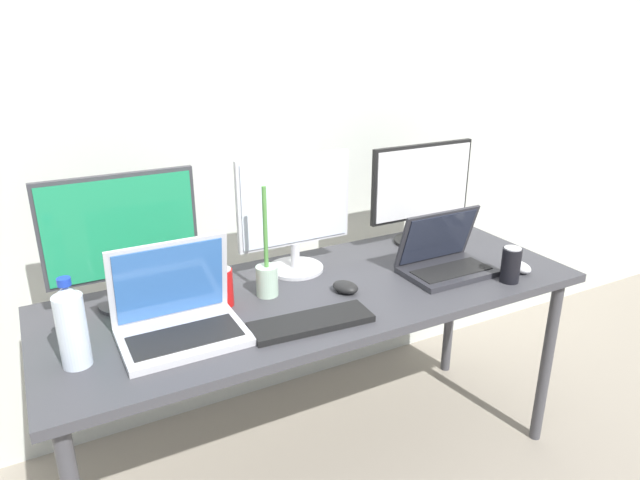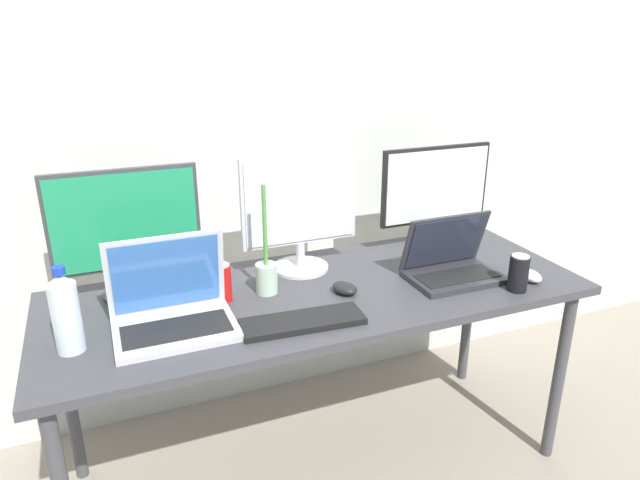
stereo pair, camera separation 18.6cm
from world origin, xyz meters
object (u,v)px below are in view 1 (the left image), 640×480
at_px(monitor_right, 422,190).
at_px(soda_can_near_keyboard, 223,287).
at_px(work_desk, 320,306).
at_px(water_bottle, 72,326).
at_px(mouse_by_laptop, 345,287).
at_px(bamboo_vase, 267,276).
at_px(keyboard_main, 311,322).
at_px(laptop_secondary, 444,258).
at_px(laptop_silver, 178,315).
at_px(soda_can_by_laptop, 511,265).
at_px(monitor_left, 122,236).
at_px(monitor_center, 294,211).
at_px(mouse_by_keyboard, 519,267).

xyz_separation_m(monitor_right, soda_can_near_keyboard, (-0.89, -0.16, -0.16)).
height_order(work_desk, soda_can_near_keyboard, soda_can_near_keyboard).
relative_size(monitor_right, water_bottle, 1.85).
distance_m(mouse_by_laptop, bamboo_vase, 0.26).
bearing_deg(keyboard_main, laptop_secondary, 15.87).
distance_m(laptop_silver, soda_can_near_keyboard, 0.21).
bearing_deg(laptop_secondary, soda_can_near_keyboard, 171.20).
xyz_separation_m(soda_can_by_laptop, bamboo_vase, (-0.79, 0.30, 0.00)).
xyz_separation_m(laptop_secondary, bamboo_vase, (-0.64, 0.12, 0.01)).
xyz_separation_m(monitor_left, keyboard_main, (0.45, -0.40, -0.22)).
bearing_deg(monitor_center, monitor_left, 179.01).
bearing_deg(mouse_by_laptop, work_desk, 117.58).
xyz_separation_m(monitor_left, mouse_by_keyboard, (1.30, -0.40, -0.21)).
distance_m(work_desk, monitor_center, 0.35).
relative_size(work_desk, monitor_right, 3.91).
bearing_deg(mouse_by_keyboard, work_desk, 169.22).
bearing_deg(monitor_left, soda_can_by_laptop, -20.57).
bearing_deg(laptop_silver, mouse_by_laptop, 1.20).
xyz_separation_m(soda_can_near_keyboard, soda_can_by_laptop, (0.94, -0.30, 0.00)).
height_order(keyboard_main, soda_can_by_laptop, soda_can_by_laptop).
bearing_deg(monitor_center, keyboard_main, -109.00).
xyz_separation_m(monitor_right, keyboard_main, (-0.71, -0.41, -0.22)).
distance_m(laptop_secondary, keyboard_main, 0.62).
xyz_separation_m(monitor_right, mouse_by_keyboard, (0.14, -0.41, -0.21)).
distance_m(monitor_left, monitor_center, 0.58).
bearing_deg(monitor_left, mouse_by_laptop, -21.34).
bearing_deg(water_bottle, monitor_right, 12.63).
bearing_deg(work_desk, bamboo_vase, 164.56).
distance_m(keyboard_main, soda_can_near_keyboard, 0.32).
xyz_separation_m(monitor_center, keyboard_main, (-0.13, -0.39, -0.22)).
bearing_deg(monitor_center, mouse_by_keyboard, -28.73).
bearing_deg(water_bottle, mouse_by_keyboard, -4.02).
distance_m(laptop_silver, keyboard_main, 0.39).
xyz_separation_m(work_desk, bamboo_vase, (-0.17, 0.05, 0.13)).
relative_size(laptop_silver, soda_can_near_keyboard, 2.76).
distance_m(laptop_silver, water_bottle, 0.29).
distance_m(monitor_left, monitor_right, 1.15).
bearing_deg(laptop_silver, laptop_secondary, -0.44).
distance_m(monitor_center, mouse_by_keyboard, 0.84).
bearing_deg(monitor_right, mouse_by_laptop, -152.69).
height_order(work_desk, soda_can_by_laptop, soda_can_by_laptop).
relative_size(work_desk, laptop_silver, 5.22).
distance_m(monitor_right, laptop_silver, 1.11).
bearing_deg(water_bottle, soda_can_by_laptop, -6.28).
bearing_deg(monitor_right, monitor_left, -179.80).
bearing_deg(soda_can_near_keyboard, mouse_by_keyboard, -13.60).
distance_m(work_desk, monitor_left, 0.69).
bearing_deg(laptop_silver, monitor_left, 108.52).
height_order(monitor_right, laptop_secondary, monitor_right).
height_order(monitor_left, mouse_by_keyboard, monitor_left).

